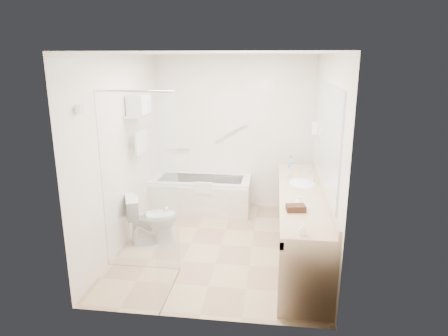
# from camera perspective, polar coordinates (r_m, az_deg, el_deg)

# --- Properties ---
(floor) EXTENTS (3.20, 3.20, 0.00)m
(floor) POSITION_cam_1_polar(r_m,az_deg,el_deg) (5.50, -0.41, -10.93)
(floor) COLOR tan
(floor) RESTS_ON ground
(ceiling) EXTENTS (2.60, 3.20, 0.10)m
(ceiling) POSITION_cam_1_polar(r_m,az_deg,el_deg) (4.93, -0.47, 16.09)
(ceiling) COLOR white
(ceiling) RESTS_ON wall_back
(wall_back) EXTENTS (2.60, 0.10, 2.50)m
(wall_back) POSITION_cam_1_polar(r_m,az_deg,el_deg) (6.63, 1.45, 5.06)
(wall_back) COLOR silver
(wall_back) RESTS_ON ground
(wall_front) EXTENTS (2.60, 0.10, 2.50)m
(wall_front) POSITION_cam_1_polar(r_m,az_deg,el_deg) (3.56, -3.95, -4.20)
(wall_front) COLOR silver
(wall_front) RESTS_ON ground
(wall_left) EXTENTS (0.10, 3.20, 2.50)m
(wall_left) POSITION_cam_1_polar(r_m,az_deg,el_deg) (5.40, -14.24, 2.19)
(wall_left) COLOR silver
(wall_left) RESTS_ON ground
(wall_right) EXTENTS (0.10, 3.20, 2.50)m
(wall_right) POSITION_cam_1_polar(r_m,az_deg,el_deg) (5.07, 14.30, 1.33)
(wall_right) COLOR silver
(wall_right) RESTS_ON ground
(bathtub) EXTENTS (1.60, 0.73, 0.59)m
(bathtub) POSITION_cam_1_polar(r_m,az_deg,el_deg) (6.60, -3.26, -3.76)
(bathtub) COLOR silver
(bathtub) RESTS_ON floor
(grab_bar_short) EXTENTS (0.40, 0.03, 0.03)m
(grab_bar_short) POSITION_cam_1_polar(r_m,az_deg,el_deg) (6.81, -6.58, 2.67)
(grab_bar_short) COLOR silver
(grab_bar_short) RESTS_ON wall_back
(grab_bar_long) EXTENTS (0.53, 0.03, 0.33)m
(grab_bar_long) POSITION_cam_1_polar(r_m,az_deg,el_deg) (6.59, 0.98, 5.01)
(grab_bar_long) COLOR silver
(grab_bar_long) RESTS_ON wall_back
(shower_enclosure) EXTENTS (0.96, 0.91, 2.11)m
(shower_enclosure) POSITION_cam_1_polar(r_m,az_deg,el_deg) (4.39, -10.29, -3.12)
(shower_enclosure) COLOR silver
(shower_enclosure) RESTS_ON floor
(towel_shelf) EXTENTS (0.24, 0.55, 0.81)m
(towel_shelf) POSITION_cam_1_polar(r_m,az_deg,el_deg) (5.59, -12.03, 8.02)
(towel_shelf) COLOR silver
(towel_shelf) RESTS_ON wall_left
(vanity_counter) EXTENTS (0.55, 2.70, 0.95)m
(vanity_counter) POSITION_cam_1_polar(r_m,az_deg,el_deg) (5.08, 10.93, -5.66)
(vanity_counter) COLOR #CBAF87
(vanity_counter) RESTS_ON floor
(sink) EXTENTS (0.40, 0.52, 0.14)m
(sink) POSITION_cam_1_polar(r_m,az_deg,el_deg) (5.40, 11.12, -2.37)
(sink) COLOR silver
(sink) RESTS_ON vanity_counter
(faucet) EXTENTS (0.03, 0.03, 0.14)m
(faucet) POSITION_cam_1_polar(r_m,az_deg,el_deg) (5.38, 12.72, -1.30)
(faucet) COLOR silver
(faucet) RESTS_ON vanity_counter
(mirror) EXTENTS (0.02, 2.00, 1.20)m
(mirror) POSITION_cam_1_polar(r_m,az_deg,el_deg) (4.86, 14.61, 4.34)
(mirror) COLOR #B0B5BD
(mirror) RESTS_ON wall_right
(hairdryer_unit) EXTENTS (0.08, 0.10, 0.18)m
(hairdryer_unit) POSITION_cam_1_polar(r_m,az_deg,el_deg) (6.04, 12.83, 5.59)
(hairdryer_unit) COLOR white
(hairdryer_unit) RESTS_ON wall_right
(toilet) EXTENTS (0.78, 0.63, 0.67)m
(toilet) POSITION_cam_1_polar(r_m,az_deg,el_deg) (5.55, -10.26, -7.12)
(toilet) COLOR silver
(toilet) RESTS_ON floor
(amenity_basket) EXTENTS (0.22, 0.17, 0.07)m
(amenity_basket) POSITION_cam_1_polar(r_m,az_deg,el_deg) (4.38, 10.22, -5.66)
(amenity_basket) COLOR #3F2416
(amenity_basket) RESTS_ON vanity_counter
(soap_bottle_a) EXTENTS (0.09, 0.13, 0.05)m
(soap_bottle_a) POSITION_cam_1_polar(r_m,az_deg,el_deg) (3.83, 11.22, -9.02)
(soap_bottle_a) COLOR white
(soap_bottle_a) RESTS_ON vanity_counter
(soap_bottle_b) EXTENTS (0.11, 0.14, 0.10)m
(soap_bottle_b) POSITION_cam_1_polar(r_m,az_deg,el_deg) (4.51, 10.67, -4.89)
(soap_bottle_b) COLOR white
(soap_bottle_b) RESTS_ON vanity_counter
(water_bottle_left) EXTENTS (0.05, 0.05, 0.18)m
(water_bottle_left) POSITION_cam_1_polar(r_m,az_deg,el_deg) (5.58, 9.19, -0.51)
(water_bottle_left) COLOR silver
(water_bottle_left) RESTS_ON vanity_counter
(water_bottle_mid) EXTENTS (0.07, 0.07, 0.22)m
(water_bottle_mid) POSITION_cam_1_polar(r_m,az_deg,el_deg) (5.53, 9.44, -0.43)
(water_bottle_mid) COLOR silver
(water_bottle_mid) RESTS_ON vanity_counter
(water_bottle_right) EXTENTS (0.06, 0.06, 0.19)m
(water_bottle_right) POSITION_cam_1_polar(r_m,az_deg,el_deg) (6.01, 9.52, 0.71)
(water_bottle_right) COLOR silver
(water_bottle_right) RESTS_ON vanity_counter
(drinking_glass_near) EXTENTS (0.08, 0.08, 0.08)m
(drinking_glass_near) POSITION_cam_1_polar(r_m,az_deg,el_deg) (5.44, 10.25, -1.38)
(drinking_glass_near) COLOR silver
(drinking_glass_near) RESTS_ON vanity_counter
(drinking_glass_far) EXTENTS (0.08, 0.08, 0.09)m
(drinking_glass_far) POSITION_cam_1_polar(r_m,az_deg,el_deg) (5.39, 9.06, -1.47)
(drinking_glass_far) COLOR silver
(drinking_glass_far) RESTS_ON vanity_counter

